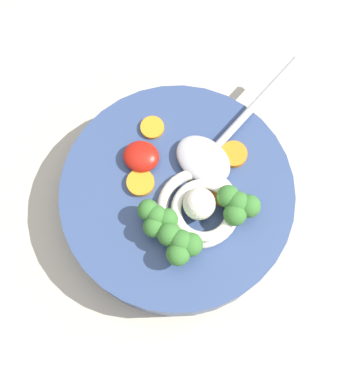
{
  "coord_description": "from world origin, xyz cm",
  "views": [
    {
      "loc": [
        2.0,
        -15.38,
        58.54
      ],
      "look_at": [
        -1.74,
        -0.84,
        8.01
      ],
      "focal_mm": 49.77,
      "sensor_mm": 36.0,
      "label": 1
    }
  ],
  "objects": [
    {
      "name": "broccoli_floret_near_spoon",
      "position": [
        -0.21,
        -6.22,
        10.21
      ],
      "size": [
        4.44,
        3.82,
        3.51
      ],
      "color": "#7A9E60",
      "rests_on": "soup_bowl"
    },
    {
      "name": "chili_sauce_dollop",
      "position": [
        -6.07,
        1.61,
        8.83
      ],
      "size": [
        3.66,
        3.29,
        1.65
      ],
      "primitive_type": "ellipsoid",
      "color": "#B2190F",
      "rests_on": "soup_bowl"
    },
    {
      "name": "carrot_slice_front",
      "position": [
        2.82,
        4.29,
        8.39
      ],
      "size": [
        2.7,
        2.7,
        0.77
      ],
      "primitive_type": "cylinder",
      "color": "orange",
      "rests_on": "soup_bowl"
    },
    {
      "name": "soup_spoon",
      "position": [
        0.75,
        4.08,
        8.81
      ],
      "size": [
        10.82,
        16.88,
        1.6
      ],
      "rotation": [
        0.0,
        0.0,
        1.1
      ],
      "color": "#B7B7BC",
      "rests_on": "soup_bowl"
    },
    {
      "name": "table_slab",
      "position": [
        0.0,
        0.0,
        1.35
      ],
      "size": [
        112.86,
        112.86,
        2.7
      ],
      "primitive_type": "cube",
      "color": "#BCB29E",
      "rests_on": "ground"
    },
    {
      "name": "carrot_slice_beside_chili",
      "position": [
        2.68,
        0.46,
        8.25
      ],
      "size": [
        2.41,
        2.41,
        0.49
      ],
      "primitive_type": "cylinder",
      "color": "orange",
      "rests_on": "soup_bowl"
    },
    {
      "name": "broccoli_floret_beside_noodles",
      "position": [
        -2.83,
        -4.36,
        10.0
      ],
      "size": [
        4.03,
        3.47,
        3.19
      ],
      "color": "#7A9E60",
      "rests_on": "soup_bowl"
    },
    {
      "name": "broccoli_floret_far",
      "position": [
        4.26,
        -1.27,
        10.17
      ],
      "size": [
        4.36,
        3.75,
        3.44
      ],
      "color": "#7A9E60",
      "rests_on": "soup_bowl"
    },
    {
      "name": "noodle_pile",
      "position": [
        0.87,
        -2.11,
        9.12
      ],
      "size": [
        8.91,
        8.73,
        3.58
      ],
      "color": "silver",
      "rests_on": "soup_bowl"
    },
    {
      "name": "carrot_slice_extra_a",
      "position": [
        -5.47,
        -0.9,
        8.33
      ],
      "size": [
        2.75,
        2.75,
        0.65
      ],
      "primitive_type": "cylinder",
      "color": "orange",
      "rests_on": "soup_bowl"
    },
    {
      "name": "carrot_slice_right",
      "position": [
        -5.9,
        5.13,
        8.25
      ],
      "size": [
        2.42,
        2.42,
        0.48
      ],
      "primitive_type": "cylinder",
      "color": "orange",
      "rests_on": "soup_bowl"
    },
    {
      "name": "soup_bowl",
      "position": [
        -1.74,
        -0.84,
        5.44
      ],
      "size": [
        23.56,
        23.56,
        5.3
      ],
      "color": "#334775",
      "rests_on": "table_slab"
    }
  ]
}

